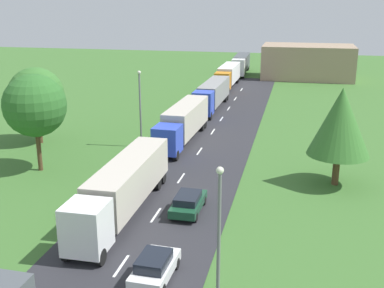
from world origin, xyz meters
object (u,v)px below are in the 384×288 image
object	(u,v)px
car_third	(155,267)
lamppost_third	(140,105)
truck_fourth	(212,94)
truck_second	(124,186)
truck_third	(183,122)
truck_fifth	(228,75)
distant_building	(308,62)
lamppost_second	(219,233)
tree_pine	(35,106)
car_fourth	(188,202)
tree_birch	(340,122)
tree_oak	(36,95)
truck_sixth	(241,63)

from	to	relation	value
car_third	lamppost_third	bearing A→B (deg)	110.00
truck_fourth	truck_second	bearing A→B (deg)	-90.00
truck_third	truck_fifth	world-z (taller)	truck_third
truck_second	truck_fourth	world-z (taller)	truck_second
distant_building	truck_third	bearing A→B (deg)	-105.83
car_third	lamppost_second	bearing A→B (deg)	-25.48
tree_pine	car_fourth	bearing A→B (deg)	-21.42
truck_third	tree_birch	world-z (taller)	tree_birch
truck_second	truck_third	distance (m)	18.71
lamppost_second	tree_oak	world-z (taller)	tree_oak
truck_fourth	distant_building	bearing A→B (deg)	66.73
lamppost_second	car_fourth	bearing A→B (deg)	110.30
truck_fifth	truck_sixth	distance (m)	16.12
car_third	distant_building	size ratio (longest dim) A/B	0.24
lamppost_second	tree_birch	world-z (taller)	tree_birch
truck_third	tree_birch	size ratio (longest dim) A/B	1.71
car_third	tree_oak	bearing A→B (deg)	130.93
lamppost_third	tree_birch	size ratio (longest dim) A/B	0.97
truck_sixth	tree_pine	bearing A→B (deg)	-99.75
truck_fifth	truck_sixth	bearing A→B (deg)	88.90
truck_fifth	car_third	xyz separation A→B (m)	(4.94, -59.88, -1.29)
truck_fourth	tree_oak	world-z (taller)	tree_oak
car_fourth	truck_third	bearing A→B (deg)	104.65
tree_oak	truck_sixth	bearing A→B (deg)	74.41
truck_second	lamppost_third	xyz separation A→B (m)	(-4.00, 15.84, 2.27)
truck_fifth	tree_pine	size ratio (longest dim) A/B	1.48
truck_fourth	car_third	distance (m)	42.95
truck_third	lamppost_second	world-z (taller)	lamppost_second
distant_building	truck_sixth	bearing A→B (deg)	166.87
car_fourth	tree_pine	size ratio (longest dim) A/B	0.50
truck_fifth	tree_oak	bearing A→B (deg)	-111.37
truck_third	truck_fourth	world-z (taller)	truck_third
truck_second	truck_third	bearing A→B (deg)	90.59
tree_pine	truck_fifth	bearing A→B (deg)	77.24
tree_oak	truck_fourth	bearing A→B (deg)	53.35
truck_sixth	tree_oak	xyz separation A→B (m)	(-14.92, -53.45, 2.98)
truck_third	car_third	world-z (taller)	truck_third
truck_fourth	truck_sixth	size ratio (longest dim) A/B	1.00
truck_fifth	distant_building	distance (m)	18.74
truck_fourth	tree_birch	size ratio (longest dim) A/B	1.75
truck_third	car_fourth	size ratio (longest dim) A/B	3.19
truck_third	lamppost_third	xyz separation A→B (m)	(-3.81, -2.86, 2.25)
car_third	lamppost_third	size ratio (longest dim) A/B	0.50
truck_sixth	tree_oak	bearing A→B (deg)	-105.59
truck_fourth	truck_fifth	world-z (taller)	truck_fifth
truck_third	car_third	distance (m)	26.83
lamppost_third	tree_oak	bearing A→B (deg)	-174.99
truck_second	truck_fifth	size ratio (longest dim) A/B	1.14
lamppost_third	tree_birch	distance (m)	20.15
truck_second	truck_sixth	world-z (taller)	truck_second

